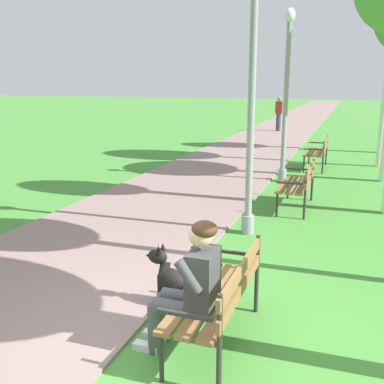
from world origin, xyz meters
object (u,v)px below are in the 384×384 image
object	(u,v)px
pedestrian_distant	(279,114)
park_bench_far	(318,150)
park_bench_near	(222,292)
park_bench_mid	(299,182)
dog_black	(177,287)
person_seated_on_near_bench	(191,283)
lamp_post_mid	(286,95)
lamp_post_near	(252,98)

from	to	relation	value
pedestrian_distant	park_bench_far	bearing A→B (deg)	-74.18
park_bench_near	park_bench_mid	size ratio (longest dim) A/B	1.00
dog_black	pedestrian_distant	size ratio (longest dim) A/B	0.50
park_bench_near	park_bench_far	size ratio (longest dim) A/B	1.00
person_seated_on_near_bench	park_bench_near	bearing A→B (deg)	49.83
person_seated_on_near_bench	dog_black	xyz separation A→B (m)	(-0.41, 0.70, -0.42)
dog_black	lamp_post_mid	distance (m)	6.96
park_bench_mid	park_bench_far	bearing A→B (deg)	89.94
park_bench_mid	dog_black	size ratio (longest dim) A/B	1.80
dog_black	lamp_post_near	bearing A→B (deg)	86.96
park_bench_far	lamp_post_near	world-z (taller)	lamp_post_near
park_bench_far	pedestrian_distant	bearing A→B (deg)	105.82
park_bench_near	pedestrian_distant	bearing A→B (deg)	97.64
pedestrian_distant	dog_black	bearing A→B (deg)	-84.10
person_seated_on_near_bench	lamp_post_near	distance (m)	3.69
park_bench_near	lamp_post_near	size ratio (longest dim) A/B	0.37
park_bench_near	park_bench_far	world-z (taller)	same
lamp_post_near	pedestrian_distant	world-z (taller)	lamp_post_near
park_bench_near	lamp_post_mid	distance (m)	7.37
park_bench_mid	park_bench_far	size ratio (longest dim) A/B	1.00
lamp_post_near	park_bench_mid	bearing A→B (deg)	71.70
dog_black	lamp_post_mid	world-z (taller)	lamp_post_mid
park_bench_near	dog_black	xyz separation A→B (m)	(-0.61, 0.46, -0.25)
park_bench_mid	pedestrian_distant	world-z (taller)	pedestrian_distant
dog_black	park_bench_far	bearing A→B (deg)	85.23
park_bench_mid	pedestrian_distant	xyz separation A→B (m)	(-2.56, 13.36, 0.33)
dog_black	person_seated_on_near_bench	bearing A→B (deg)	-59.98
dog_black	pedestrian_distant	distance (m)	17.91
lamp_post_near	pedestrian_distant	bearing A→B (deg)	97.47
park_bench_near	dog_black	world-z (taller)	park_bench_near
dog_black	lamp_post_mid	bearing A→B (deg)	89.46
park_bench_far	pedestrian_distant	xyz separation A→B (m)	(-2.57, 9.07, 0.33)
person_seated_on_near_bench	dog_black	bearing A→B (deg)	120.02
person_seated_on_near_bench	lamp_post_mid	distance (m)	7.56
person_seated_on_near_bench	dog_black	world-z (taller)	person_seated_on_near_bench
park_bench_mid	park_bench_far	distance (m)	4.29
park_bench_mid	lamp_post_mid	bearing A→B (deg)	106.15
lamp_post_near	pedestrian_distant	size ratio (longest dim) A/B	2.49
park_bench_near	park_bench_mid	xyz separation A→B (m)	(0.11, 4.90, 0.00)
person_seated_on_near_bench	lamp_post_mid	xyz separation A→B (m)	(-0.34, 7.43, 1.37)
pedestrian_distant	lamp_post_mid	bearing A→B (deg)	-80.25
lamp_post_mid	park_bench_far	bearing A→B (deg)	71.67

